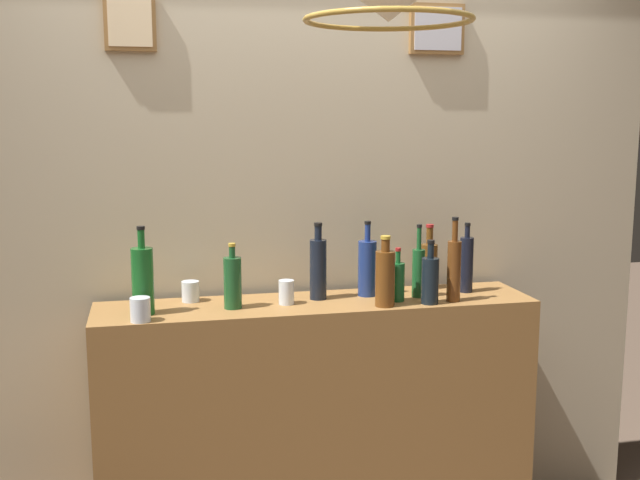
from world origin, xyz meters
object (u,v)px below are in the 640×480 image
(glass_tumbler_highball, at_px, (286,292))
(liquor_bottle_rye, at_px, (367,267))
(liquor_bottle_brandy, at_px, (385,277))
(liquor_bottle_vermouth, at_px, (466,263))
(liquor_bottle_sherry, at_px, (454,268))
(glass_tumbler_shot, at_px, (191,291))
(liquor_bottle_bourbon, at_px, (233,282))
(liquor_bottle_vodka, at_px, (418,271))
(liquor_bottle_gin, at_px, (143,280))
(glass_tumbler_rocks, at_px, (140,310))
(liquor_bottle_amaro, at_px, (429,264))
(liquor_bottle_tequila, at_px, (430,279))
(liquor_bottle_port, at_px, (318,268))
(liquor_bottle_mezcal, at_px, (398,281))

(glass_tumbler_highball, bearing_deg, liquor_bottle_rye, 11.36)
(liquor_bottle_brandy, distance_m, liquor_bottle_vermouth, 0.42)
(liquor_bottle_sherry, xyz_separation_m, glass_tumbler_shot, (-0.99, 0.22, -0.09))
(liquor_bottle_bourbon, xyz_separation_m, liquor_bottle_vodka, (0.74, 0.02, 0.00))
(liquor_bottle_vermouth, relative_size, liquor_bottle_bourbon, 1.16)
(liquor_bottle_gin, xyz_separation_m, liquor_bottle_sherry, (1.17, -0.06, 0.00))
(liquor_bottle_brandy, distance_m, glass_tumbler_highball, 0.38)
(liquor_bottle_vermouth, bearing_deg, liquor_bottle_sherry, -128.98)
(glass_tumbler_rocks, xyz_separation_m, glass_tumbler_highball, (0.54, 0.13, 0.00))
(glass_tumbler_rocks, xyz_separation_m, glass_tumbler_shot, (0.19, 0.26, -0.00))
(liquor_bottle_amaro, bearing_deg, glass_tumbler_rocks, -166.82)
(liquor_bottle_vermouth, height_order, liquor_bottle_sherry, liquor_bottle_sherry)
(liquor_bottle_vermouth, bearing_deg, liquor_bottle_gin, -176.77)
(liquor_bottle_vermouth, bearing_deg, glass_tumbler_rocks, -172.33)
(liquor_bottle_sherry, bearing_deg, glass_tumbler_highball, 171.44)
(liquor_bottle_vodka, relative_size, liquor_bottle_tequila, 1.18)
(liquor_bottle_port, bearing_deg, glass_tumbler_shot, 172.17)
(liquor_bottle_vodka, bearing_deg, liquor_bottle_sherry, -42.03)
(liquor_bottle_amaro, distance_m, liquor_bottle_gin, 1.17)
(liquor_bottle_gin, relative_size, liquor_bottle_vodka, 1.11)
(liquor_bottle_sherry, distance_m, glass_tumbler_highball, 0.65)
(liquor_bottle_mezcal, bearing_deg, liquor_bottle_amaro, 43.35)
(liquor_bottle_vermouth, bearing_deg, liquor_bottle_port, 178.69)
(liquor_bottle_amaro, bearing_deg, liquor_bottle_rye, -165.93)
(liquor_bottle_port, height_order, glass_tumbler_shot, liquor_bottle_port)
(liquor_bottle_rye, xyz_separation_m, liquor_bottle_mezcal, (0.09, -0.12, -0.03))
(liquor_bottle_sherry, height_order, liquor_bottle_vodka, liquor_bottle_sherry)
(liquor_bottle_tequila, height_order, glass_tumbler_rocks, liquor_bottle_tequila)
(liquor_bottle_vermouth, relative_size, glass_tumbler_highball, 3.07)
(liquor_bottle_bourbon, xyz_separation_m, glass_tumbler_rocks, (-0.34, -0.12, -0.06))
(liquor_bottle_bourbon, height_order, liquor_bottle_gin, liquor_bottle_gin)
(liquor_bottle_bourbon, bearing_deg, liquor_bottle_sherry, -5.36)
(liquor_bottle_mezcal, bearing_deg, glass_tumbler_rocks, -174.90)
(liquor_bottle_brandy, xyz_separation_m, liquor_bottle_amaro, (0.27, 0.25, -0.01))
(glass_tumbler_rocks, bearing_deg, liquor_bottle_brandy, 1.48)
(liquor_bottle_rye, relative_size, liquor_bottle_port, 0.99)
(liquor_bottle_brandy, height_order, liquor_bottle_vodka, liquor_bottle_vodka)
(liquor_bottle_port, distance_m, liquor_bottle_gin, 0.67)
(liquor_bottle_brandy, xyz_separation_m, liquor_bottle_vermouth, (0.39, 0.15, 0.01))
(liquor_bottle_mezcal, relative_size, glass_tumbler_rocks, 2.44)
(liquor_bottle_rye, relative_size, liquor_bottle_tequila, 1.22)
(liquor_bottle_rye, height_order, glass_tumbler_rocks, liquor_bottle_rye)
(liquor_bottle_gin, relative_size, glass_tumbler_shot, 4.04)
(liquor_bottle_vodka, height_order, liquor_bottle_tequila, liquor_bottle_vodka)
(liquor_bottle_vodka, distance_m, glass_tumbler_highball, 0.53)
(liquor_bottle_bourbon, bearing_deg, liquor_bottle_vodka, 1.45)
(glass_tumbler_highball, bearing_deg, glass_tumbler_rocks, -166.17)
(liquor_bottle_tequila, relative_size, glass_tumbler_highball, 2.66)
(glass_tumbler_highball, bearing_deg, liquor_bottle_amaro, 12.61)
(liquor_bottle_bourbon, bearing_deg, glass_tumbler_rocks, -160.88)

